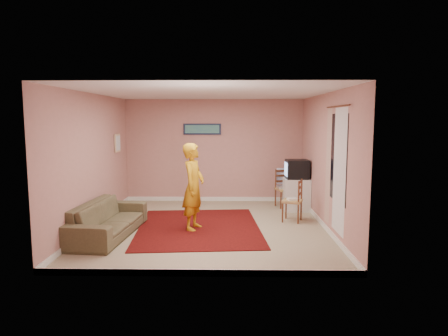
{
  "coord_description": "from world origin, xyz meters",
  "views": [
    {
      "loc": [
        0.42,
        -7.65,
        2.12
      ],
      "look_at": [
        0.28,
        0.6,
        1.09
      ],
      "focal_mm": 32.0,
      "sensor_mm": 36.0,
      "label": 1
    }
  ],
  "objects_px": {
    "tv_cabinet": "(296,194)",
    "person": "(193,187)",
    "crt_tv": "(297,169)",
    "chair_a": "(285,184)",
    "sofa": "(108,219)",
    "chair_b": "(292,196)"
  },
  "relations": [
    {
      "from": "tv_cabinet",
      "to": "sofa",
      "type": "height_order",
      "value": "tv_cabinet"
    },
    {
      "from": "crt_tv",
      "to": "person",
      "type": "height_order",
      "value": "person"
    },
    {
      "from": "chair_b",
      "to": "person",
      "type": "xyz_separation_m",
      "value": [
        -1.98,
        -0.63,
        0.3
      ]
    },
    {
      "from": "sofa",
      "to": "chair_a",
      "type": "bearing_deg",
      "value": -50.6
    },
    {
      "from": "person",
      "to": "tv_cabinet",
      "type": "bearing_deg",
      "value": -38.97
    },
    {
      "from": "chair_b",
      "to": "tv_cabinet",
      "type": "bearing_deg",
      "value": -174.46
    },
    {
      "from": "sofa",
      "to": "person",
      "type": "bearing_deg",
      "value": -68.32
    },
    {
      "from": "chair_b",
      "to": "sofa",
      "type": "xyz_separation_m",
      "value": [
        -3.49,
        -1.09,
        -0.22
      ]
    },
    {
      "from": "crt_tv",
      "to": "sofa",
      "type": "relative_size",
      "value": 0.25
    },
    {
      "from": "tv_cabinet",
      "to": "person",
      "type": "xyz_separation_m",
      "value": [
        -2.23,
        -1.65,
        0.46
      ]
    },
    {
      "from": "tv_cabinet",
      "to": "chair_b",
      "type": "distance_m",
      "value": 1.06
    },
    {
      "from": "chair_a",
      "to": "person",
      "type": "distance_m",
      "value": 2.83
    },
    {
      "from": "sofa",
      "to": "chair_b",
      "type": "bearing_deg",
      "value": -67.83
    },
    {
      "from": "tv_cabinet",
      "to": "chair_b",
      "type": "relative_size",
      "value": 1.49
    },
    {
      "from": "sofa",
      "to": "crt_tv",
      "type": "bearing_deg",
      "value": -55.83
    },
    {
      "from": "chair_b",
      "to": "person",
      "type": "height_order",
      "value": "person"
    },
    {
      "from": "chair_a",
      "to": "person",
      "type": "relative_size",
      "value": 0.3
    },
    {
      "from": "crt_tv",
      "to": "chair_b",
      "type": "distance_m",
      "value": 1.13
    },
    {
      "from": "chair_a",
      "to": "sofa",
      "type": "relative_size",
      "value": 0.23
    },
    {
      "from": "chair_a",
      "to": "sofa",
      "type": "height_order",
      "value": "chair_a"
    },
    {
      "from": "crt_tv",
      "to": "chair_b",
      "type": "bearing_deg",
      "value": -105.1
    },
    {
      "from": "tv_cabinet",
      "to": "person",
      "type": "bearing_deg",
      "value": -143.63
    }
  ]
}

